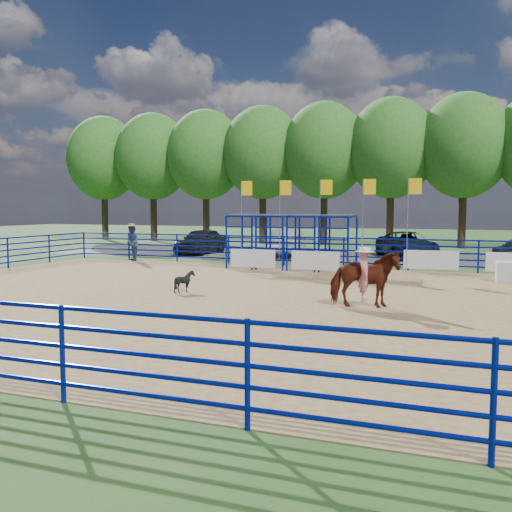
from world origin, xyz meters
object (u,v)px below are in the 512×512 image
object	(u,v)px
horse_and_rider	(364,276)
spectator_cowboy	(132,243)
calf	(185,281)
car_c	(407,245)
car_b	(288,243)
car_a	(201,241)

from	to	relation	value
horse_and_rider	spectator_cowboy	distance (m)	17.26
horse_and_rider	calf	world-z (taller)	horse_and_rider
spectator_cowboy	car_c	size ratio (longest dim) A/B	0.37
horse_and_rider	car_c	world-z (taller)	horse_and_rider
horse_and_rider	car_b	world-z (taller)	horse_and_rider
calf	spectator_cowboy	size ratio (longest dim) A/B	0.38
horse_and_rider	spectator_cowboy	xyz separation A→B (m)	(-14.25, 9.74, 0.07)
spectator_cowboy	car_a	world-z (taller)	spectator_cowboy
calf	spectator_cowboy	xyz separation A→B (m)	(-7.98, 9.01, 0.61)
spectator_cowboy	car_b	world-z (taller)	spectator_cowboy
spectator_cowboy	car_a	bearing A→B (deg)	78.09
calf	car_b	bearing A→B (deg)	-18.44
calf	spectator_cowboy	bearing A→B (deg)	18.86
car_a	horse_and_rider	bearing A→B (deg)	-49.44
car_b	car_c	xyz separation A→B (m)	(6.77, 1.27, -0.02)
calf	car_b	world-z (taller)	car_b
horse_and_rider	car_c	distance (m)	17.15
car_c	car_a	bearing A→B (deg)	163.74
calf	car_c	xyz separation A→B (m)	(5.65, 16.41, 0.36)
horse_and_rider	calf	xyz separation A→B (m)	(-6.27, 0.73, -0.54)
car_a	car_c	xyz separation A→B (m)	(12.39, 1.52, -0.04)
car_b	horse_and_rider	bearing A→B (deg)	106.90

